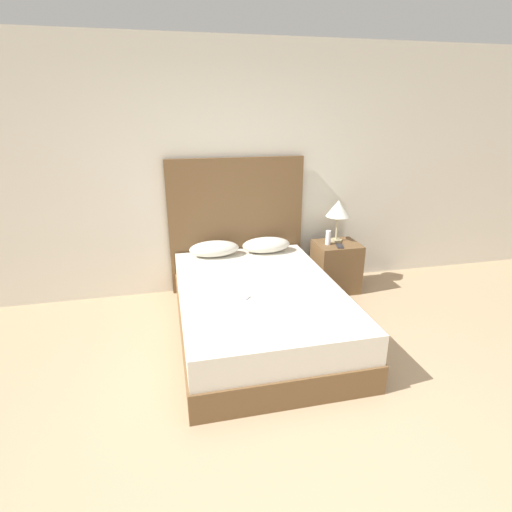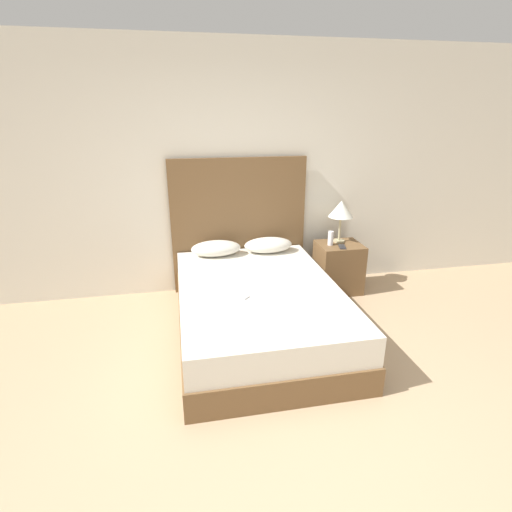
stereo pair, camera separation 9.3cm
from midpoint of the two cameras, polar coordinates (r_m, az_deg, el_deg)
name	(u,v)px [view 2 (the right image)]	position (r m, az deg, el deg)	size (l,w,h in m)	color
ground_plane	(307,458)	(2.76, 8.36, -26.70)	(16.00, 16.00, 0.00)	tan
wall_back	(237,172)	(4.50, -2.09, 11.88)	(10.00, 0.06, 2.70)	silver
bed	(258,310)	(3.75, 1.04, -7.74)	(1.45, 2.12, 0.50)	brown
headboard	(239,226)	(4.55, -1.84, 4.36)	(1.52, 0.05, 1.52)	brown
pillow_left	(216,248)	(4.36, -5.12, 1.09)	(0.54, 0.28, 0.17)	silver
pillow_right	(268,245)	(4.46, 2.35, 1.58)	(0.54, 0.28, 0.17)	silver
phone_on_bed	(240,296)	(3.44, -1.52, -5.74)	(0.16, 0.16, 0.01)	#B7B7BC
nightstand	(338,267)	(4.72, 12.23, -1.60)	(0.49, 0.43, 0.57)	brown
table_lamp	(341,210)	(4.60, 12.63, 6.45)	(0.28, 0.28, 0.48)	tan
phone_on_nightstand	(342,247)	(4.52, 12.78, 1.30)	(0.10, 0.16, 0.01)	#232328
toiletry_bottle	(331,238)	(4.54, 11.19, 2.51)	(0.06, 0.06, 0.16)	silver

